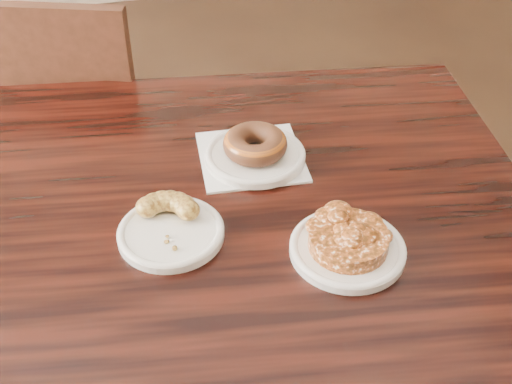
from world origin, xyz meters
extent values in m
plane|color=black|center=(0.00, 0.00, 0.00)|extent=(5.00, 5.00, 0.00)
cube|color=black|center=(-0.04, -0.23, 0.38)|extent=(1.03, 1.03, 0.75)
cube|color=white|center=(0.00, -0.07, 0.75)|extent=(0.18, 0.18, 0.00)
cylinder|color=white|center=(0.01, -0.08, 0.76)|extent=(0.17, 0.17, 0.01)
cylinder|color=white|center=(-0.15, -0.24, 0.76)|extent=(0.16, 0.16, 0.01)
cylinder|color=white|center=(0.09, -0.33, 0.76)|extent=(0.17, 0.17, 0.01)
torus|color=#934C15|center=(0.01, -0.08, 0.79)|extent=(0.11, 0.11, 0.04)
camera|label=1|loc=(-0.19, -0.94, 1.40)|focal=45.00mm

